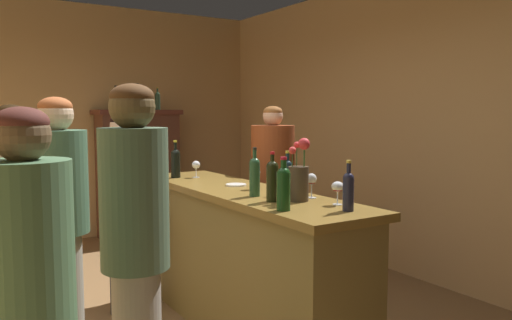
{
  "coord_description": "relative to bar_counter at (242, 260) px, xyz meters",
  "views": [
    {
      "loc": [
        -1.2,
        -3.09,
        1.59
      ],
      "look_at": [
        0.7,
        -0.09,
        1.26
      ],
      "focal_mm": 35.66,
      "sensor_mm": 36.0,
      "label": 1
    }
  ],
  "objects": [
    {
      "name": "wine_glass_spare",
      "position": [
        0.01,
        0.77,
        0.62
      ],
      "size": [
        0.07,
        0.07,
        0.14
      ],
      "color": "white",
      "rests_on": "bar_counter"
    },
    {
      "name": "patron_redhead",
      "position": [
        -1.57,
        -1.12,
        0.37
      ],
      "size": [
        0.33,
        0.33,
        1.61
      ],
      "rotation": [
        0.0,
        0.0,
        0.74
      ],
      "color": "#466D45",
      "rests_on": "ground"
    },
    {
      "name": "display_bottle_center",
      "position": [
        0.62,
        3.17,
        1.22
      ],
      "size": [
        0.07,
        0.07,
        0.29
      ],
      "color": "#284431",
      "rests_on": "display_cabinet"
    },
    {
      "name": "patron_tall",
      "position": [
        -1.08,
        -0.86,
        0.44
      ],
      "size": [
        0.31,
        0.31,
        1.72
      ],
      "rotation": [
        0.0,
        0.0,
        0.83
      ],
      "color": "gray",
      "rests_on": "ground"
    },
    {
      "name": "wine_bottle_pinot",
      "position": [
        -0.2,
        -0.8,
        0.66
      ],
      "size": [
        0.08,
        0.08,
        0.3
      ],
      "color": "#173F18",
      "rests_on": "bar_counter"
    },
    {
      "name": "patron_in_navy",
      "position": [
        -1.34,
        1.13,
        0.37
      ],
      "size": [
        0.38,
        0.38,
        1.65
      ],
      "rotation": [
        0.0,
        0.0,
        -0.81
      ],
      "color": "#BBA190",
      "rests_on": "ground"
    },
    {
      "name": "wine_glass_rear",
      "position": [
        0.08,
        -0.05,
        0.63
      ],
      "size": [
        0.07,
        0.07,
        0.15
      ],
      "color": "white",
      "rests_on": "bar_counter"
    },
    {
      "name": "wine_bottle_rose",
      "position": [
        0.15,
        -0.34,
        0.65
      ],
      "size": [
        0.06,
        0.06,
        0.29
      ],
      "color": "#172A32",
      "rests_on": "bar_counter"
    },
    {
      "name": "wine_bottle_chardonnay",
      "position": [
        -0.14,
        0.85,
        0.65
      ],
      "size": [
        0.08,
        0.08,
        0.31
      ],
      "color": "black",
      "rests_on": "bar_counter"
    },
    {
      "name": "bartender",
      "position": [
        0.74,
        0.7,
        0.37
      ],
      "size": [
        0.39,
        0.39,
        1.65
      ],
      "rotation": [
        0.0,
        0.0,
        3.42
      ],
      "color": "#AFAE98",
      "rests_on": "ground"
    },
    {
      "name": "wine_bottle_riesling",
      "position": [
        0.09,
        -1.0,
        0.64
      ],
      "size": [
        0.06,
        0.06,
        0.28
      ],
      "color": "#202138",
      "rests_on": "bar_counter"
    },
    {
      "name": "wine_bottle_malbec",
      "position": [
        -0.08,
        -0.3,
        0.66
      ],
      "size": [
        0.07,
        0.07,
        0.32
      ],
      "color": "#264B2C",
      "rests_on": "bar_counter"
    },
    {
      "name": "patron_in_grey",
      "position": [
        -1.22,
        0.09,
        0.4
      ],
      "size": [
        0.35,
        0.35,
        1.68
      ],
      "rotation": [
        0.0,
        0.0,
        0.02
      ],
      "color": "gray",
      "rests_on": "ground"
    },
    {
      "name": "cheese_plate",
      "position": [
        0.06,
        0.18,
        0.52
      ],
      "size": [
        0.15,
        0.15,
        0.01
      ],
      "primitive_type": "cylinder",
      "color": "white",
      "rests_on": "bar_counter"
    },
    {
      "name": "flower_arrangement",
      "position": [
        0.05,
        -0.6,
        0.67
      ],
      "size": [
        0.14,
        0.15,
        0.39
      ],
      "color": "#423527",
      "rests_on": "bar_counter"
    },
    {
      "name": "bar_counter",
      "position": [
        0.0,
        0.0,
        0.0
      ],
      "size": [
        0.6,
        2.38,
        1.05
      ],
      "color": "brown",
      "rests_on": "ground"
    },
    {
      "name": "wall_right",
      "position": [
        2.08,
        0.02,
        0.93
      ],
      "size": [
        0.12,
        6.95,
        2.92
      ],
      "primitive_type": "cube",
      "color": "tan",
      "rests_on": "ground"
    },
    {
      "name": "wall_back",
      "position": [
        -0.62,
        3.49,
        0.93
      ],
      "size": [
        5.4,
        0.12,
        2.92
      ],
      "primitive_type": "cube",
      "color": "tan",
      "rests_on": "ground"
    },
    {
      "name": "display_bottle_midleft",
      "position": [
        0.37,
        3.17,
        1.24
      ],
      "size": [
        0.07,
        0.07,
        0.33
      ],
      "color": "black",
      "rests_on": "display_cabinet"
    },
    {
      "name": "wine_bottle_syrah",
      "position": [
        -0.09,
        -0.53,
        0.66
      ],
      "size": [
        0.07,
        0.07,
        0.31
      ],
      "color": "black",
      "rests_on": "bar_counter"
    },
    {
      "name": "display_cabinet",
      "position": [
        0.35,
        3.17,
        0.32
      ],
      "size": [
        1.06,
        0.46,
        1.62
      ],
      "color": "#563126",
      "rests_on": "ground"
    },
    {
      "name": "patron_by_cabinet",
      "position": [
        -0.61,
        0.8,
        0.34
      ],
      "size": [
        0.32,
        0.32,
        1.57
      ],
      "rotation": [
        0.0,
        0.0,
        -0.99
      ],
      "color": "#2A2D31",
      "rests_on": "ground"
    },
    {
      "name": "wine_glass_mid",
      "position": [
        0.19,
        -0.56,
        0.63
      ],
      "size": [
        0.06,
        0.06,
        0.16
      ],
      "color": "white",
      "rests_on": "bar_counter"
    },
    {
      "name": "wine_glass_front",
      "position": [
        0.17,
        -0.83,
        0.62
      ],
      "size": [
        0.07,
        0.07,
        0.14
      ],
      "color": "white",
      "rests_on": "bar_counter"
    },
    {
      "name": "display_bottle_left",
      "position": [
        0.08,
        3.17,
        1.22
      ],
      "size": [
        0.07,
        0.07,
        0.3
      ],
      "color": "#25512E",
      "rests_on": "display_cabinet"
    }
  ]
}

